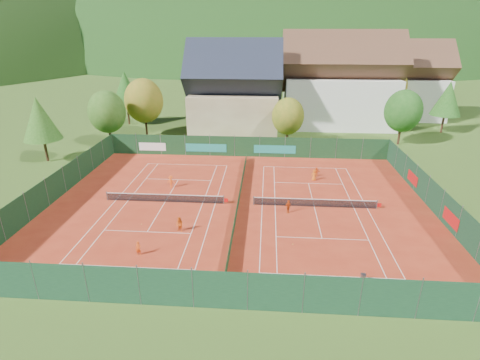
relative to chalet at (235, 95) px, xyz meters
name	(u,v)px	position (x,y,z in m)	size (l,w,h in m)	color
ground	(239,205)	(3.00, -30.00, -6.64)	(600.00, 600.00, 0.00)	#325319
clay_pad	(239,204)	(3.00, -30.00, -6.62)	(40.00, 32.00, 0.01)	#A52D18
court_markings_left	(165,202)	(-5.00, -30.00, -6.61)	(11.03, 23.83, 0.00)	white
court_markings_right	(314,207)	(11.00, -30.00, -6.61)	(11.03, 23.83, 0.00)	white
tennis_net_left	(166,198)	(-4.85, -30.00, -6.12)	(13.30, 0.10, 1.02)	#59595B
tennis_net_right	(316,203)	(11.15, -30.00, -6.12)	(13.30, 0.10, 1.02)	#59595B
court_divider	(239,200)	(3.00, -30.00, -6.12)	(0.03, 28.80, 1.00)	#14381B
fence_north	(244,147)	(2.54, -14.01, -5.16)	(40.00, 0.10, 3.00)	#13361A
fence_south	(220,290)	(3.00, -46.00, -5.12)	(40.00, 0.04, 3.00)	#153A23
fence_west	(56,186)	(-17.00, -30.00, -5.12)	(0.04, 32.00, 3.00)	#12341A
fence_east	(434,197)	(23.00, -29.95, -5.14)	(0.09, 32.00, 3.00)	#12341F
chalet	(235,95)	(0.00, 0.00, 0.00)	(16.20, 12.00, 16.00)	#CAB88E
hotel_block_a	(339,86)	(19.00, 6.00, 0.76)	(21.60, 11.00, 17.25)	silver
hotel_block_b	(402,85)	(33.00, 14.00, -0.01)	(17.28, 10.00, 15.50)	silver
tree_west_front	(107,112)	(-19.00, -10.00, -1.23)	(5.72, 5.72, 8.69)	#402717
tree_west_mid	(144,101)	(-15.00, -4.00, -0.56)	(6.44, 6.44, 9.78)	#422517
tree_west_back	(125,89)	(-21.00, 4.00, 0.11)	(5.60, 5.60, 10.00)	#4B2E1A
tree_center	(288,116)	(9.00, -8.00, -1.91)	(5.01, 5.01, 7.60)	#4C301B
tree_east_front	(403,111)	(27.00, -6.00, -1.23)	(5.72, 5.72, 8.69)	#442718
tree_east_mid	(448,98)	(37.00, 2.00, -0.56)	(5.04, 5.04, 9.00)	#4D2D1B
tree_west_side	(39,119)	(-25.00, -18.00, -0.56)	(5.04, 5.04, 9.00)	#452918
tree_east_back	(388,87)	(29.00, 10.00, 0.12)	(7.15, 7.15, 10.86)	#402417
mountain_backdrop	(303,113)	(31.54, 203.48, -46.26)	(820.00, 530.00, 242.00)	black
ball_hopper	(363,276)	(13.20, -42.43, -6.07)	(0.34, 0.34, 0.80)	slate
loose_ball_0	(141,224)	(-5.99, -35.05, -6.59)	(0.07, 0.07, 0.07)	#CCD833
loose_ball_1	(293,244)	(8.33, -37.60, -6.59)	(0.07, 0.07, 0.07)	#CCD833
loose_ball_2	(262,187)	(5.37, -25.17, -6.59)	(0.07, 0.07, 0.07)	#CCD833
player_left_near	(138,248)	(-4.53, -40.16, -5.99)	(0.46, 0.30, 1.27)	#F05315
player_left_mid	(180,225)	(-1.98, -36.14, -5.88)	(0.72, 0.56, 1.49)	#E75C14
player_left_far	(171,182)	(-5.28, -26.01, -5.89)	(0.95, 0.55, 1.47)	#FF5716
player_right_near	(288,207)	(8.17, -31.57, -5.92)	(0.83, 0.35, 1.42)	#D74B13
player_right_far_a	(314,175)	(11.73, -22.62, -5.92)	(0.69, 0.45, 1.41)	orange
player_right_far_b	(316,172)	(12.19, -21.13, -6.03)	(1.10, 0.35, 1.18)	#E34E14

